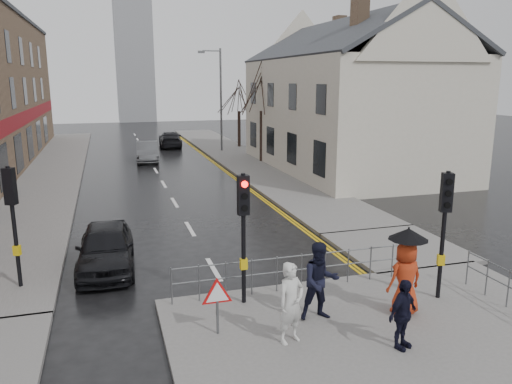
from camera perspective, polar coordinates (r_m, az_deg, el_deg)
ground at (r=13.08m, az=-2.02°, el=-13.47°), size 120.00×120.00×0.00m
near_pavement at (r=11.39m, az=18.48°, el=-18.04°), size 10.00×9.00×0.14m
left_pavement at (r=35.01m, az=-22.37°, el=2.41°), size 4.00×44.00×0.14m
right_pavement at (r=38.00m, az=-2.18°, el=4.11°), size 4.00×40.00×0.14m
pavement_bridge_right at (r=18.11m, az=15.82°, el=-6.12°), size 4.00×4.20×0.14m
building_right_cream at (r=32.96m, az=10.40°, el=10.82°), size 9.00×16.40×10.10m
church_tower at (r=73.56m, az=-13.76°, el=14.92°), size 5.00×5.00×18.00m
traffic_signal_near_left at (r=12.43m, az=-1.45°, el=-2.75°), size 0.28×0.27×3.40m
traffic_signal_near_right at (r=13.59m, az=20.79°, el=-2.24°), size 0.34×0.33×3.40m
traffic_signal_far_left at (r=14.96m, az=-26.11°, el=-1.40°), size 0.34×0.33×3.40m
guard_railing_front at (r=13.83m, az=5.22°, el=-8.14°), size 7.14×0.04×1.00m
warning_sign at (r=11.41m, az=-4.45°, el=-11.83°), size 0.80×0.07×1.35m
street_lamp at (r=40.34m, az=-4.29°, el=11.20°), size 1.83×0.25×8.00m
tree_near at (r=34.96m, az=0.64°, el=11.70°), size 2.40×2.40×6.58m
tree_far at (r=42.80m, az=-1.97°, el=10.93°), size 2.40×2.40×5.64m
pedestrian_a at (r=11.08m, az=4.02°, el=-12.54°), size 0.77×0.63×1.82m
pedestrian_b at (r=12.12m, az=7.36°, el=-10.08°), size 0.99×0.80×1.91m
pedestrian_with_umbrella at (r=12.72m, az=16.77°, el=-8.44°), size 0.96×0.96×2.19m
pedestrian_d at (r=11.32m, az=16.42°, el=-13.26°), size 0.98×0.71×1.55m
car_parked at (r=16.17m, az=-16.79°, el=-6.08°), size 1.86×4.23×1.42m
car_mid at (r=36.65m, az=-12.33°, el=4.51°), size 1.77×4.39×1.42m
car_far at (r=44.18m, az=-9.79°, el=5.94°), size 2.28×4.80×1.35m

